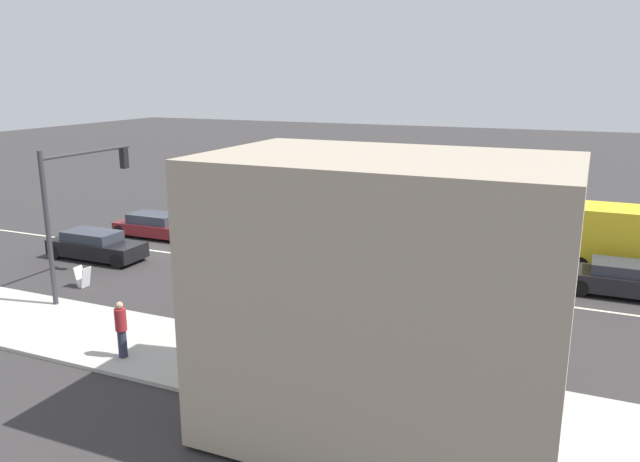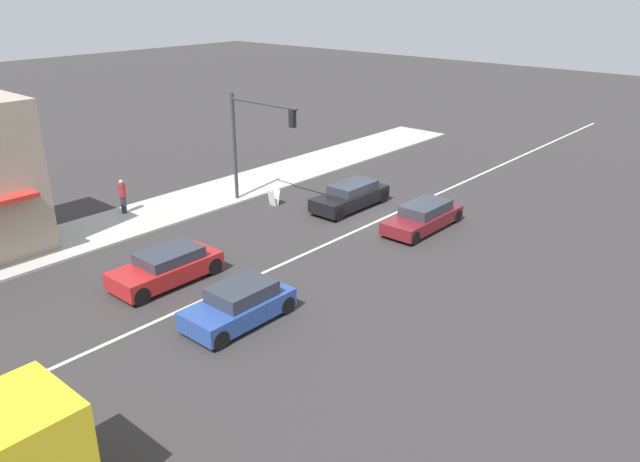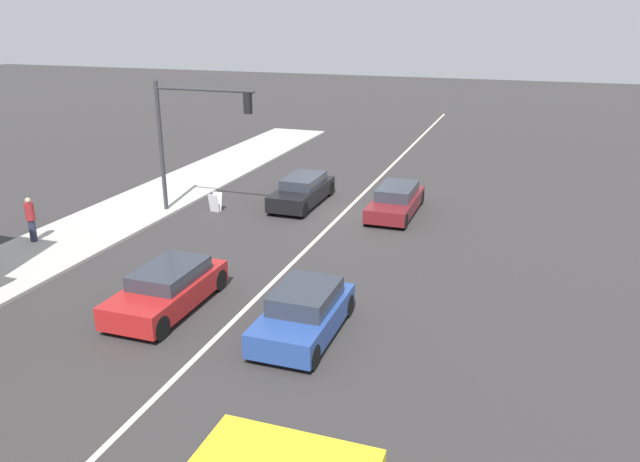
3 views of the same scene
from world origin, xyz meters
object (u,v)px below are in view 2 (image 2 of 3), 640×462
(warning_aframe_sign, at_px, (274,198))
(sedan_maroon, at_px, (423,217))
(suv_black, at_px, (351,196))
(traffic_signal_main, at_px, (253,132))
(coupe_blue, at_px, (239,305))
(hatchback_red, at_px, (167,267))
(pedestrian, at_px, (123,195))

(warning_aframe_sign, height_order, sedan_maroon, sedan_maroon)
(suv_black, bearing_deg, traffic_signal_main, 37.61)
(traffic_signal_main, height_order, coupe_blue, traffic_signal_main)
(warning_aframe_sign, height_order, coupe_blue, coupe_blue)
(traffic_signal_main, distance_m, hatchback_red, 9.81)
(traffic_signal_main, xyz_separation_m, sedan_maroon, (-8.32, -3.01, -3.30))
(sedan_maroon, bearing_deg, coupe_blue, 90.00)
(pedestrian, relative_size, coupe_blue, 0.44)
(pedestrian, height_order, sedan_maroon, pedestrian)
(coupe_blue, relative_size, sedan_maroon, 0.85)
(traffic_signal_main, xyz_separation_m, pedestrian, (3.94, 5.28, -2.87))
(warning_aframe_sign, xyz_separation_m, hatchback_red, (-3.25, 9.07, 0.21))
(coupe_blue, height_order, hatchback_red, coupe_blue)
(traffic_signal_main, relative_size, hatchback_red, 1.30)
(traffic_signal_main, distance_m, sedan_maroon, 9.45)
(warning_aframe_sign, xyz_separation_m, sedan_maroon, (-7.65, -2.32, 0.18))
(sedan_maroon, height_order, hatchback_red, hatchback_red)
(hatchback_red, bearing_deg, pedestrian, -21.50)
(sedan_maroon, relative_size, suv_black, 1.00)
(pedestrian, bearing_deg, warning_aframe_sign, -127.70)
(coupe_blue, bearing_deg, hatchback_red, -2.58)
(hatchback_red, bearing_deg, sedan_maroon, -111.13)
(sedan_maroon, relative_size, hatchback_red, 1.06)
(warning_aframe_sign, bearing_deg, traffic_signal_main, 45.77)
(warning_aframe_sign, distance_m, sedan_maroon, 8.00)
(pedestrian, xyz_separation_m, sedan_maroon, (-12.26, -8.28, -0.43))
(warning_aframe_sign, relative_size, sedan_maroon, 0.18)
(pedestrian, height_order, suv_black, pedestrian)
(pedestrian, height_order, hatchback_red, pedestrian)
(pedestrian, bearing_deg, sedan_maroon, -145.96)
(pedestrian, relative_size, hatchback_red, 0.40)
(sedan_maroon, bearing_deg, traffic_signal_main, 19.86)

